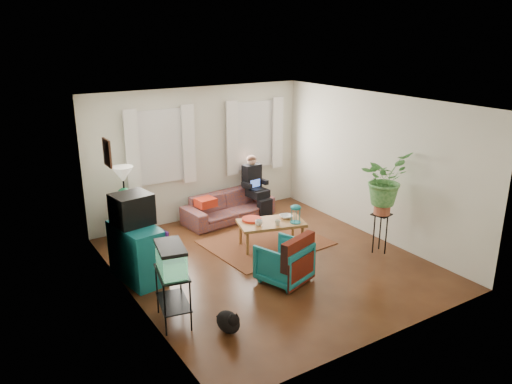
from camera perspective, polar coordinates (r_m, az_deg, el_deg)
floor at (r=8.22m, az=1.50°, el=-8.04°), size 4.50×5.00×0.01m
ceiling at (r=7.46m, az=1.67°, el=10.21°), size 4.50×5.00×0.01m
wall_back at (r=9.84m, az=-6.55°, el=4.32°), size 4.50×0.01×2.60m
wall_front at (r=5.96m, az=15.11°, el=-5.49°), size 4.50×0.01×2.60m
wall_left at (r=6.82m, az=-14.37°, el=-2.41°), size 0.01×5.00×2.60m
wall_right at (r=9.14m, az=13.41°, el=2.87°), size 0.01×5.00×2.60m
window_left at (r=9.46m, az=-10.93°, el=5.10°), size 1.08×0.04×1.38m
window_right at (r=10.36m, az=-0.29°, el=6.54°), size 1.08×0.04×1.38m
curtains_left at (r=9.38m, az=-10.75°, el=5.01°), size 1.36×0.06×1.50m
curtains_right at (r=10.29m, az=-0.05°, el=6.47°), size 1.36×0.06×1.50m
picture_frame at (r=7.43m, az=-16.59°, el=4.33°), size 0.04×0.32×0.40m
area_rug at (r=8.93m, az=1.13°, el=-5.79°), size 2.12×1.75×0.01m
sofa at (r=9.89m, az=-3.18°, el=-1.20°), size 1.90×0.92×0.72m
seated_person at (r=10.21m, az=-0.18°, el=0.55°), size 0.52×0.61×1.09m
side_table at (r=9.20m, az=-14.55°, el=-3.28°), size 0.58×0.58×0.72m
table_lamp at (r=8.98m, az=-14.89°, el=0.71°), size 0.43×0.43×0.66m
dresser at (r=7.73m, az=-13.43°, el=-6.78°), size 0.63×1.03×0.87m
crt_tv at (r=7.57m, az=-14.01°, el=-1.90°), size 0.60×0.56×0.46m
aquarium_stand at (r=6.61m, az=-9.44°, el=-11.76°), size 0.48×0.70×0.71m
aquarium at (r=6.36m, az=-9.69°, el=-7.50°), size 0.43×0.63×0.37m
black_cat at (r=6.43m, az=-3.21°, el=-14.38°), size 0.29×0.42×0.34m
armchair at (r=7.52m, az=3.20°, el=-7.76°), size 0.84×0.81×0.69m
serape_throw at (r=7.32m, az=4.92°, el=-7.31°), size 0.71×0.37×0.57m
coffee_table at (r=8.70m, az=1.74°, el=-4.84°), size 1.25×0.90×0.47m
cup_a at (r=8.43m, az=0.32°, el=-3.53°), size 0.16×0.16×0.10m
cup_b at (r=8.45m, az=2.47°, el=-3.52°), size 0.13×0.13×0.10m
bowl at (r=8.79m, az=3.45°, el=-2.81°), size 0.27×0.27×0.06m
snack_tray at (r=8.66m, az=-0.49°, el=-3.15°), size 0.43×0.43×0.04m
birdcage at (r=8.54m, az=4.56°, el=-2.49°), size 0.23×0.23×0.33m
plant_stand at (r=8.71m, az=13.99°, el=-4.57°), size 0.35×0.35×0.69m
potted_plant at (r=8.43m, az=14.41°, el=0.61°), size 0.93×0.85×0.88m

